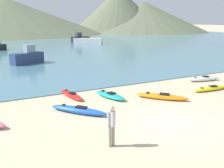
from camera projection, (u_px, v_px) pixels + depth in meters
ground_plane at (172, 122)px, 12.70m from camera, size 400.00×400.00×0.00m
bay_water at (20, 46)px, 48.85m from camera, size 160.00×70.00×0.06m
far_hill_left at (6, 16)px, 90.74m from camera, size 67.64×67.64×12.19m
far_hill_midleft at (119, 10)px, 105.73m from camera, size 37.78×37.78×17.06m
far_hill_midright at (144, 17)px, 107.31m from camera, size 51.92×51.92×11.87m
kayak_on_sand_0 at (211, 88)px, 18.36m from camera, size 3.19×0.72×0.33m
kayak_on_sand_1 at (162, 97)px, 16.36m from camera, size 2.71×2.92×0.37m
kayak_on_sand_2 at (71, 95)px, 16.86m from camera, size 0.89×2.93×0.31m
kayak_on_sand_3 at (110, 95)px, 16.66m from camera, size 1.32×2.71×0.36m
kayak_on_sand_4 at (79, 110)px, 13.87m from camera, size 2.53×2.98×0.40m
kayak_on_sand_6 at (204, 79)px, 21.20m from camera, size 2.94×1.17×0.41m
person_near_foreground at (112, 123)px, 10.06m from camera, size 0.34×0.30×1.69m
moored_boat_0 at (88, 41)px, 54.00m from camera, size 5.59×4.76×1.08m
moored_boat_1 at (80, 39)px, 55.56m from camera, size 3.59×2.14×2.18m
moored_boat_3 at (27, 57)px, 29.15m from camera, size 3.81×2.53×2.09m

